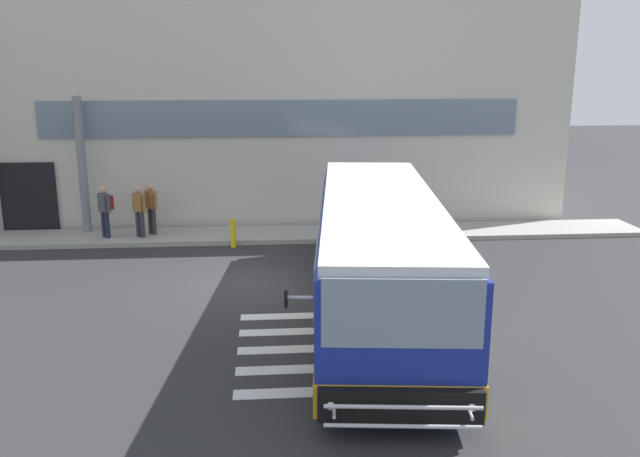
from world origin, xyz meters
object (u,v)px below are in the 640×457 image
(passenger_near_column, at_px, (105,208))
(passenger_at_curb_edge, at_px, (151,206))
(entry_support_column, at_px, (82,166))
(safety_bollard_yellow, at_px, (233,233))
(bus_main_foreground, at_px, (379,256))
(passenger_by_doorway, at_px, (139,209))

(passenger_near_column, height_order, passenger_at_curb_edge, same)
(entry_support_column, relative_size, safety_bollard_yellow, 4.91)
(passenger_near_column, height_order, safety_bollard_yellow, passenger_near_column)
(safety_bollard_yellow, bearing_deg, passenger_near_column, 166.31)
(bus_main_foreground, distance_m, safety_bollard_yellow, 6.94)
(passenger_by_doorway, bearing_deg, safety_bollard_yellow, -17.25)
(entry_support_column, relative_size, passenger_near_column, 2.64)
(safety_bollard_yellow, bearing_deg, passenger_at_curb_edge, 153.70)
(passenger_at_curb_edge, bearing_deg, bus_main_foreground, -49.07)
(passenger_near_column, bearing_deg, safety_bollard_yellow, -13.69)
(passenger_by_doorway, distance_m, passenger_at_curb_edge, 0.51)
(entry_support_column, height_order, passenger_at_curb_edge, entry_support_column)
(passenger_by_doorway, relative_size, passenger_at_curb_edge, 1.00)
(entry_support_column, xyz_separation_m, bus_main_foreground, (8.46, -7.69, -1.03))
(entry_support_column, distance_m, passenger_at_curb_edge, 2.59)
(passenger_near_column, distance_m, safety_bollard_yellow, 4.24)
(bus_main_foreground, relative_size, passenger_near_column, 6.84)
(entry_support_column, xyz_separation_m, passenger_by_doorway, (1.89, -0.87, -1.28))
(passenger_at_curb_edge, bearing_deg, passenger_near_column, -166.30)
(bus_main_foreground, height_order, passenger_by_doorway, bus_main_foreground)
(entry_support_column, height_order, safety_bollard_yellow, entry_support_column)
(passenger_by_doorway, relative_size, safety_bollard_yellow, 1.86)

